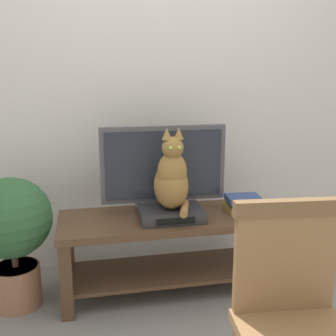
{
  "coord_description": "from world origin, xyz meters",
  "views": [
    {
      "loc": [
        -0.48,
        -1.78,
        1.37
      ],
      "look_at": [
        -0.0,
        0.52,
        0.82
      ],
      "focal_mm": 43.46,
      "sensor_mm": 36.0,
      "label": 1
    }
  ],
  "objects_px": {
    "tv": "(163,168)",
    "media_box": "(171,214)",
    "potted_plant": "(12,229)",
    "wooden_chair": "(294,312)",
    "tv_stand": "(166,239)",
    "book_stack": "(243,203)",
    "cat": "(172,178)"
  },
  "relations": [
    {
      "from": "wooden_chair",
      "to": "potted_plant",
      "type": "bearing_deg",
      "value": 133.87
    },
    {
      "from": "tv",
      "to": "cat",
      "type": "bearing_deg",
      "value": -84.48
    },
    {
      "from": "potted_plant",
      "to": "wooden_chair",
      "type": "bearing_deg",
      "value": -46.13
    },
    {
      "from": "media_box",
      "to": "wooden_chair",
      "type": "xyz_separation_m",
      "value": [
        0.21,
        -1.12,
        0.01
      ]
    },
    {
      "from": "tv",
      "to": "cat",
      "type": "distance_m",
      "value": 0.18
    },
    {
      "from": "potted_plant",
      "to": "tv_stand",
      "type": "bearing_deg",
      "value": -0.3
    },
    {
      "from": "potted_plant",
      "to": "book_stack",
      "type": "bearing_deg",
      "value": -0.2
    },
    {
      "from": "cat",
      "to": "wooden_chair",
      "type": "xyz_separation_m",
      "value": [
        0.21,
        -1.1,
        -0.22
      ]
    },
    {
      "from": "tv_stand",
      "to": "media_box",
      "type": "height_order",
      "value": "media_box"
    },
    {
      "from": "book_stack",
      "to": "tv",
      "type": "bearing_deg",
      "value": 168.45
    },
    {
      "from": "tv",
      "to": "wooden_chair",
      "type": "xyz_separation_m",
      "value": [
        0.22,
        -1.28,
        -0.24
      ]
    },
    {
      "from": "cat",
      "to": "book_stack",
      "type": "relative_size",
      "value": 2.0
    },
    {
      "from": "wooden_chair",
      "to": "book_stack",
      "type": "relative_size",
      "value": 3.74
    },
    {
      "from": "book_stack",
      "to": "potted_plant",
      "type": "bearing_deg",
      "value": 179.8
    },
    {
      "from": "tv_stand",
      "to": "wooden_chair",
      "type": "xyz_separation_m",
      "value": [
        0.22,
        -1.18,
        0.19
      ]
    },
    {
      "from": "tv_stand",
      "to": "media_box",
      "type": "relative_size",
      "value": 3.46
    },
    {
      "from": "cat",
      "to": "media_box",
      "type": "bearing_deg",
      "value": 93.84
    },
    {
      "from": "tv_stand",
      "to": "cat",
      "type": "height_order",
      "value": "cat"
    },
    {
      "from": "wooden_chair",
      "to": "media_box",
      "type": "bearing_deg",
      "value": 100.52
    },
    {
      "from": "potted_plant",
      "to": "media_box",
      "type": "bearing_deg",
      "value": -4.02
    },
    {
      "from": "cat",
      "to": "book_stack",
      "type": "height_order",
      "value": "cat"
    },
    {
      "from": "media_box",
      "to": "book_stack",
      "type": "bearing_deg",
      "value": 7.02
    },
    {
      "from": "wooden_chair",
      "to": "tv_stand",
      "type": "bearing_deg",
      "value": 100.75
    },
    {
      "from": "book_stack",
      "to": "potted_plant",
      "type": "distance_m",
      "value": 1.42
    },
    {
      "from": "tv_stand",
      "to": "cat",
      "type": "xyz_separation_m",
      "value": [
        0.02,
        -0.08,
        0.41
      ]
    },
    {
      "from": "tv",
      "to": "potted_plant",
      "type": "relative_size",
      "value": 1.0
    },
    {
      "from": "tv",
      "to": "media_box",
      "type": "xyz_separation_m",
      "value": [
        0.02,
        -0.16,
        -0.25
      ]
    },
    {
      "from": "tv_stand",
      "to": "wooden_chair",
      "type": "distance_m",
      "value": 1.22
    },
    {
      "from": "cat",
      "to": "potted_plant",
      "type": "relative_size",
      "value": 0.63
    },
    {
      "from": "cat",
      "to": "book_stack",
      "type": "xyz_separation_m",
      "value": [
        0.49,
        0.08,
        -0.21
      ]
    },
    {
      "from": "tv",
      "to": "book_stack",
      "type": "bearing_deg",
      "value": -11.55
    },
    {
      "from": "media_box",
      "to": "cat",
      "type": "height_order",
      "value": "cat"
    }
  ]
}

